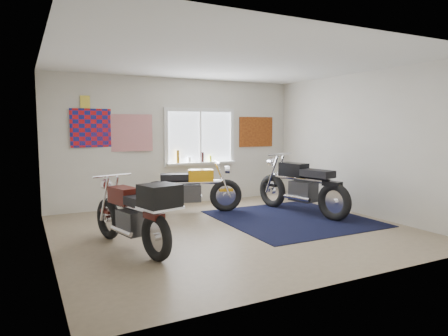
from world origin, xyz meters
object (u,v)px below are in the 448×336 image
navy_rug (292,218)px  maroon_tourer (136,214)px  black_chrome_bike (301,188)px  yellow_triumph (191,190)px

navy_rug → maroon_tourer: size_ratio=1.34×
black_chrome_bike → yellow_triumph: bearing=49.5°
navy_rug → maroon_tourer: maroon_tourer is taller
yellow_triumph → maroon_tourer: 2.50m
black_chrome_bike → maroon_tourer: 3.57m
maroon_tourer → yellow_triumph: bearing=-54.6°
navy_rug → yellow_triumph: size_ratio=1.34×
maroon_tourer → navy_rug: bearing=-93.6°
navy_rug → maroon_tourer: 3.13m
yellow_triumph → maroon_tourer: yellow_triumph is taller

